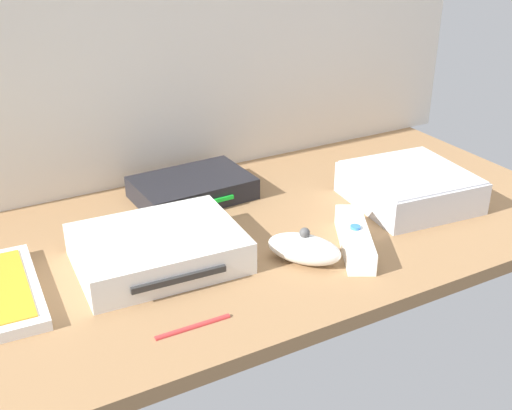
% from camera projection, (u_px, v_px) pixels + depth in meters
% --- Properties ---
extents(ground_plane, '(1.00, 0.48, 0.02)m').
position_uv_depth(ground_plane, '(256.00, 236.00, 0.94)').
color(ground_plane, '#936D47').
rests_on(ground_plane, ground).
extents(game_console, '(0.22, 0.17, 0.04)m').
position_uv_depth(game_console, '(158.00, 248.00, 0.84)').
color(game_console, white).
rests_on(game_console, ground_plane).
extents(mini_computer, '(0.19, 0.19, 0.05)m').
position_uv_depth(mini_computer, '(409.00, 187.00, 1.00)').
color(mini_computer, silver).
rests_on(mini_computer, ground_plane).
extents(network_router, '(0.18, 0.13, 0.03)m').
position_uv_depth(network_router, '(192.00, 188.00, 1.02)').
color(network_router, black).
rests_on(network_router, ground_plane).
extents(remote_wand, '(0.10, 0.15, 0.03)m').
position_uv_depth(remote_wand, '(354.00, 238.00, 0.88)').
color(remote_wand, white).
rests_on(remote_wand, ground_plane).
extents(remote_nunchuk, '(0.10, 0.11, 0.05)m').
position_uv_depth(remote_nunchuk, '(304.00, 249.00, 0.84)').
color(remote_nunchuk, white).
rests_on(remote_nunchuk, ground_plane).
extents(stylus_pen, '(0.09, 0.01, 0.01)m').
position_uv_depth(stylus_pen, '(193.00, 325.00, 0.72)').
color(stylus_pen, red).
rests_on(stylus_pen, ground_plane).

